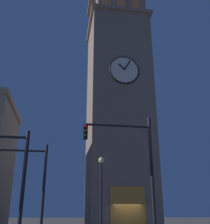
# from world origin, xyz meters

# --- Properties ---
(clocktower) EXTENTS (7.16, 7.25, 30.31)m
(clocktower) POSITION_xyz_m (-0.03, -3.62, 12.53)
(clocktower) COLOR gray
(clocktower) RESTS_ON ground_plane
(traffic_signal_near) EXTENTS (3.67, 0.41, 6.67)m
(traffic_signal_near) POSITION_xyz_m (2.42, 10.99, 4.35)
(traffic_signal_near) COLOR black
(traffic_signal_near) RESTS_ON ground_plane
(traffic_signal_far) EXTENTS (3.07, 0.41, 5.59)m
(traffic_signal_far) POSITION_xyz_m (7.86, 8.30, 3.69)
(traffic_signal_far) COLOR black
(traffic_signal_far) RESTS_ON ground_plane
(street_lamp) EXTENTS (0.44, 0.44, 5.72)m
(street_lamp) POSITION_xyz_m (3.01, 4.24, 3.93)
(street_lamp) COLOR black
(street_lamp) RESTS_ON ground_plane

